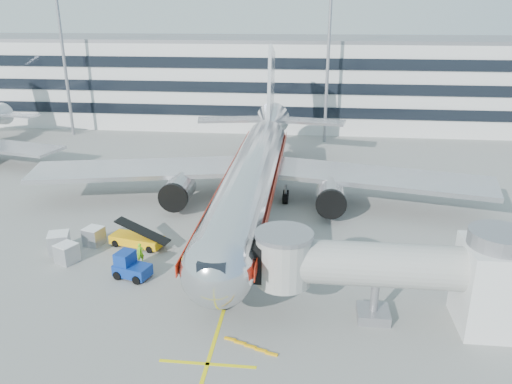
# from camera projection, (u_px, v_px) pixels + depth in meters

# --- Properties ---
(ground) EXTENTS (180.00, 180.00, 0.00)m
(ground) POSITION_uv_depth(u_px,v_px,m) (240.00, 257.00, 43.33)
(ground) COLOR gray
(ground) RESTS_ON ground
(lead_in_line) EXTENTS (0.25, 70.00, 0.01)m
(lead_in_line) POSITION_uv_depth(u_px,v_px,m) (253.00, 214.00, 52.66)
(lead_in_line) COLOR yellow
(lead_in_line) RESTS_ON ground
(stop_bar) EXTENTS (6.00, 0.25, 0.01)m
(stop_bar) POSITION_uv_depth(u_px,v_px,m) (207.00, 364.00, 30.25)
(stop_bar) COLOR yellow
(stop_bar) RESTS_ON ground
(main_jet) EXTENTS (50.95, 48.70, 16.06)m
(main_jet) POSITION_uv_depth(u_px,v_px,m) (255.00, 171.00, 52.82)
(main_jet) COLOR silver
(main_jet) RESTS_ON ground
(jet_bridge) EXTENTS (17.80, 4.50, 7.00)m
(jet_bridge) POSITION_uv_depth(u_px,v_px,m) (403.00, 270.00, 33.27)
(jet_bridge) COLOR silver
(jet_bridge) RESTS_ON ground
(terminal) EXTENTS (150.00, 24.25, 15.60)m
(terminal) POSITION_uv_depth(u_px,v_px,m) (282.00, 80.00, 94.77)
(terminal) COLOR silver
(terminal) RESTS_ON ground
(light_mast_west) EXTENTS (2.40, 1.20, 25.45)m
(light_mast_west) POSITION_uv_depth(u_px,v_px,m) (62.00, 45.00, 81.08)
(light_mast_west) COLOR gray
(light_mast_west) RESTS_ON ground
(light_mast_centre) EXTENTS (2.40, 1.20, 25.45)m
(light_mast_centre) POSITION_uv_depth(u_px,v_px,m) (329.00, 47.00, 76.62)
(light_mast_centre) COLOR gray
(light_mast_centre) RESTS_ON ground
(belt_loader) EXTENTS (5.25, 2.85, 2.45)m
(belt_loader) POSITION_uv_depth(u_px,v_px,m) (137.00, 239.00, 45.20)
(belt_loader) COLOR #F4AB0A
(belt_loader) RESTS_ON ground
(baggage_tug) EXTENTS (3.18, 2.46, 2.13)m
(baggage_tug) POSITION_uv_depth(u_px,v_px,m) (130.00, 267.00, 39.85)
(baggage_tug) COLOR navy
(baggage_tug) RESTS_ON ground
(cargo_container_left) EXTENTS (1.90, 1.90, 1.64)m
(cargo_container_left) POSITION_uv_depth(u_px,v_px,m) (94.00, 236.00, 45.49)
(cargo_container_left) COLOR #A9ABB0
(cargo_container_left) RESTS_ON ground
(cargo_container_right) EXTENTS (2.07, 2.07, 1.66)m
(cargo_container_right) POSITION_uv_depth(u_px,v_px,m) (67.00, 253.00, 42.26)
(cargo_container_right) COLOR #A9ABB0
(cargo_container_right) RESTS_ON ground
(cargo_container_front) EXTENTS (2.23, 2.23, 1.85)m
(cargo_container_front) POSITION_uv_depth(u_px,v_px,m) (59.00, 243.00, 43.92)
(cargo_container_front) COLOR #A9ABB0
(cargo_container_front) RESTS_ON ground
(ramp_worker) EXTENTS (0.76, 0.68, 1.75)m
(ramp_worker) POSITION_uv_depth(u_px,v_px,m) (140.00, 253.00, 42.17)
(ramp_worker) COLOR #79DD17
(ramp_worker) RESTS_ON ground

